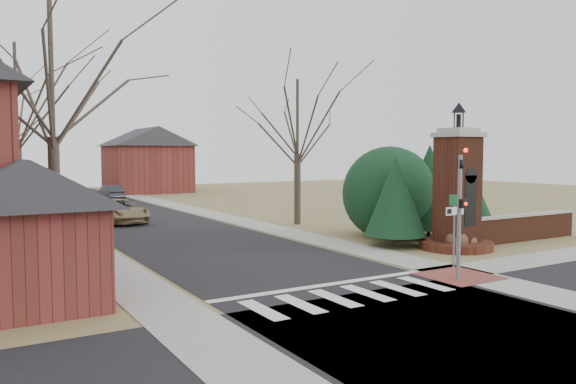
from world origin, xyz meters
TOP-DOWN VIEW (x-y plane):
  - ground at (0.00, 0.00)m, footprint 120.00×120.00m
  - main_street at (0.00, 22.00)m, footprint 8.00×70.00m
  - cross_street at (0.00, -3.00)m, footprint 120.00×8.00m
  - crosswalk_zone at (0.00, 0.80)m, footprint 8.00×2.20m
  - stop_bar at (0.00, 2.30)m, footprint 8.00×0.35m
  - sidewalk_right_main at (5.20, 22.00)m, footprint 2.00×60.00m
  - sidewalk_left at (-5.20, 22.00)m, footprint 2.00×60.00m
  - curb_apron at (4.80, 1.00)m, footprint 2.40×2.40m
  - traffic_signal_pole at (4.30, 0.57)m, footprint 0.28×0.41m
  - sign_post at (5.59, 1.99)m, footprint 0.90×0.07m
  - brick_gate_monument at (9.00, 4.99)m, footprint 3.20×3.20m
  - brick_garden_wall at (13.50, 5.00)m, footprint 7.50×0.50m
  - garage_left at (-8.52, 4.49)m, footprint 4.80×4.80m
  - house_distant_right at (7.99, 47.99)m, footprint 8.80×8.80m
  - evergreen_near at (7.20, 7.00)m, footprint 2.80×2.80m
  - evergreen_mid at (10.50, 8.20)m, footprint 3.40×3.40m
  - evergreen_far at (12.50, 7.20)m, footprint 2.40×2.40m
  - evergreen_mass at (9.00, 9.50)m, footprint 4.80×4.80m
  - bare_tree_0 at (-7.00, 9.00)m, footprint 8.05×8.05m
  - bare_tree_1 at (-7.00, 22.00)m, footprint 8.40×8.40m
  - bare_tree_3 at (7.50, 16.00)m, footprint 7.00×7.00m
  - pickup_truck at (-1.60, 22.13)m, footprint 3.22×5.55m
  - distant_car at (1.97, 39.20)m, footprint 1.74×4.18m
  - dry_shrub_left at (8.60, 4.60)m, footprint 0.95×0.95m
  - dry_shrub_right at (9.30, 4.60)m, footprint 0.80×0.80m

SIDE VIEW (x-z plane):
  - ground at x=0.00m, z-range 0.00..0.00m
  - main_street at x=0.00m, z-range 0.00..0.01m
  - cross_street at x=0.00m, z-range 0.00..0.01m
  - crosswalk_zone at x=0.00m, z-range 0.00..0.02m
  - stop_bar at x=0.00m, z-range 0.00..0.02m
  - sidewalk_right_main at x=5.20m, z-range 0.00..0.02m
  - sidewalk_left at x=-5.20m, z-range 0.00..0.02m
  - curb_apron at x=4.80m, z-range 0.00..0.02m
  - dry_shrub_right at x=9.30m, z-range 0.00..0.80m
  - dry_shrub_left at x=8.60m, z-range 0.00..0.95m
  - brick_garden_wall at x=13.50m, z-range 0.01..1.31m
  - distant_car at x=1.97m, z-range 0.00..1.35m
  - pickup_truck at x=-1.60m, z-range 0.00..1.45m
  - evergreen_far at x=12.50m, z-range 0.25..3.55m
  - sign_post at x=5.59m, z-range 0.57..3.32m
  - brick_gate_monument at x=9.00m, z-range -1.07..5.40m
  - garage_left at x=-8.52m, z-range 0.09..4.38m
  - evergreen_near at x=7.20m, z-range 0.25..4.35m
  - evergreen_mass at x=9.00m, z-range 0.00..4.80m
  - traffic_signal_pole at x=4.30m, z-range 0.34..4.84m
  - evergreen_mid at x=10.50m, z-range 0.25..4.95m
  - house_distant_right at x=7.99m, z-range 0.00..7.30m
  - bare_tree_3 at x=7.50m, z-range 1.84..11.54m
  - bare_tree_0 at x=-7.00m, z-range 2.12..13.27m
  - bare_tree_1 at x=-7.00m, z-range 2.21..13.85m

